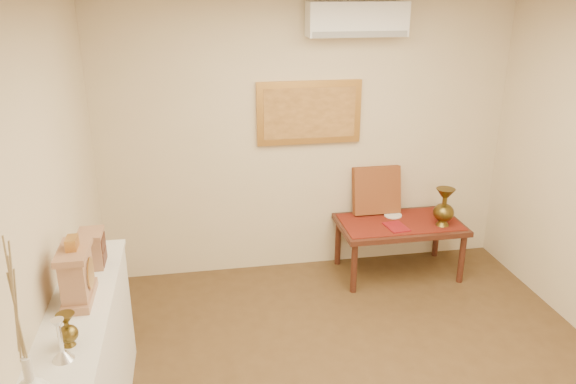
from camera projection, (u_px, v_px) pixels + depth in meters
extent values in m
cube|color=beige|center=(308.00, 138.00, 5.41)|extent=(4.00, 0.02, 2.70)
cube|color=beige|center=(32.00, 261.00, 3.01)|extent=(0.02, 4.50, 2.70)
cube|color=maroon|center=(400.00, 222.00, 5.49)|extent=(1.14, 0.59, 0.01)
cylinder|color=white|center=(393.00, 215.00, 5.63)|extent=(0.18, 0.18, 0.01)
cube|color=maroon|center=(396.00, 227.00, 5.36)|extent=(0.21, 0.27, 0.01)
cube|color=#5C1612|center=(376.00, 190.00, 5.64)|extent=(0.48, 0.20, 0.49)
cube|color=white|center=(75.00, 319.00, 3.17)|extent=(0.37, 2.02, 0.03)
cube|color=#A97757|center=(80.00, 296.00, 3.33)|extent=(0.16, 0.36, 0.05)
cube|color=#A97757|center=(76.00, 274.00, 3.27)|extent=(0.14, 0.30, 0.25)
cylinder|color=beige|center=(90.00, 273.00, 3.29)|extent=(0.01, 0.17, 0.17)
cylinder|color=#B8833B|center=(91.00, 273.00, 3.29)|extent=(0.01, 0.19, 0.19)
cube|color=#A97757|center=(73.00, 252.00, 3.22)|extent=(0.17, 0.34, 0.04)
cube|color=#B8833B|center=(72.00, 243.00, 3.20)|extent=(0.06, 0.11, 0.07)
cube|color=#A97757|center=(92.00, 250.00, 3.71)|extent=(0.15, 0.20, 0.22)
cube|color=#451F14|center=(105.00, 256.00, 3.74)|extent=(0.01, 0.17, 0.09)
cube|color=#451F14|center=(103.00, 243.00, 3.71)|extent=(0.01, 0.17, 0.09)
cube|color=#A97757|center=(90.00, 233.00, 3.67)|extent=(0.16, 0.21, 0.02)
cube|color=#451F14|center=(400.00, 225.00, 5.50)|extent=(1.20, 0.70, 0.05)
cylinder|color=#451F14|center=(354.00, 268.00, 5.24)|extent=(0.06, 0.06, 0.50)
cylinder|color=#451F14|center=(462.00, 259.00, 5.42)|extent=(0.06, 0.06, 0.50)
cylinder|color=#451F14|center=(338.00, 242.00, 5.78)|extent=(0.06, 0.06, 0.50)
cylinder|color=#451F14|center=(436.00, 234.00, 5.95)|extent=(0.06, 0.06, 0.50)
cube|color=#B8833B|center=(309.00, 113.00, 5.30)|extent=(1.00, 0.05, 0.60)
cube|color=#B7823F|center=(310.00, 113.00, 5.28)|extent=(0.88, 0.01, 0.48)
cube|color=white|center=(357.00, 19.00, 4.98)|extent=(0.90, 0.24, 0.30)
cube|color=gray|center=(360.00, 34.00, 4.91)|extent=(0.86, 0.02, 0.05)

